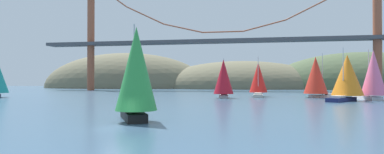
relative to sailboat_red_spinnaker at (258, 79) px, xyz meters
name	(u,v)px	position (x,y,z in m)	size (l,w,h in m)	color
ground_plane	(117,129)	(-12.11, -53.59, -4.23)	(360.00, 360.00, 0.00)	#385670
headland_right	(361,89)	(47.89, 81.41, -4.23)	(86.96, 44.00, 33.80)	#4C5B3D
headland_center	(240,88)	(-7.11, 81.41, -4.23)	(86.77, 44.00, 26.79)	#6B664C
headland_left	(125,88)	(-67.11, 81.41, -4.23)	(89.15, 44.00, 36.52)	#6B664C
suspension_bridge	(223,37)	(-12.11, 41.41, 15.79)	(141.74, 6.00, 44.01)	brown
sailboat_red_spinnaker	(258,79)	(0.00, 0.00, 0.00)	(4.40, 8.29, 9.46)	#B7B2A8
sailboat_pink_spinnaker	(373,74)	(21.39, -10.67, 0.80)	(5.20, 8.97, 9.96)	white
sailboat_green_sail	(136,73)	(-12.03, -49.62, 0.32)	(5.89, 7.61, 9.22)	black
sailboat_crimson_sail	(224,78)	(-7.56, -7.98, 0.20)	(4.46, 7.22, 8.70)	white
sailboat_scarlet_sail	(316,76)	(12.58, -2.29, 0.62)	(9.05, 6.37, 9.93)	white
sailboat_orange_sail	(347,76)	(16.00, -13.28, 0.39)	(8.90, 9.88, 9.88)	#191E4C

